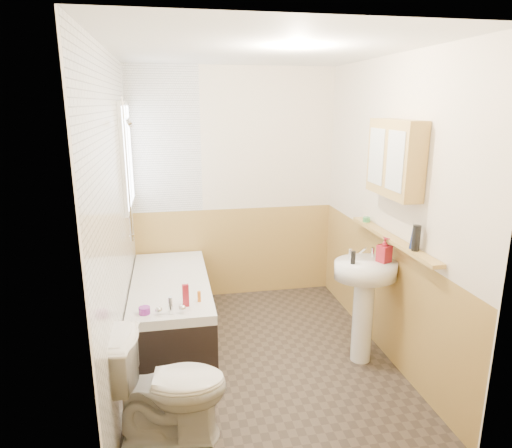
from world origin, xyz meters
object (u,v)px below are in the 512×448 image
Objects in this scene: sink at (364,291)px; pine_shelf at (392,239)px; medicine_cabinet at (395,158)px; toilet at (169,386)px; bathtub at (171,306)px.

pine_shelf is at bearing -6.59° from sink.
pine_shelf is at bearing 1.66° from medicine_cabinet.
toilet is 1.17× the size of medicine_cabinet.
bathtub is 2.15× the size of toilet.
sink is 1.55× the size of medicine_cabinet.
toilet is 1.74m from sink.
toilet is 2.31m from medicine_cabinet.
toilet is 0.75× the size of sink.
sink is at bearing -61.09° from toilet.
sink reaches higher than bathtub.
pine_shelf is 2.08× the size of medicine_cabinet.
bathtub is 2.38m from medicine_cabinet.
toilet is 0.56× the size of pine_shelf.
bathtub is 2.51× the size of medicine_cabinet.
toilet is at bearing -91.23° from bathtub.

